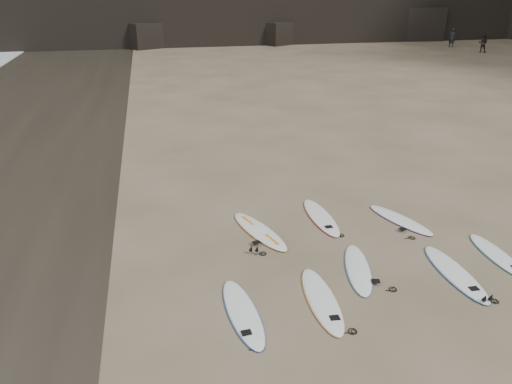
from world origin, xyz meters
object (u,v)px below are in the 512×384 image
surfboard_3 (455,273)px  surfboard_2 (358,269)px  surfboard_6 (321,217)px  person_a (452,38)px  surfboard_1 (322,299)px  surfboard_4 (497,255)px  surfboard_7 (400,220)px  person_b (483,43)px  surfboard_5 (259,231)px  surfboard_0 (243,312)px

surfboard_3 → surfboard_2: bearing=164.0°
surfboard_6 → person_a: size_ratio=1.38×
surfboard_1 → surfboard_4: surfboard_1 is taller
surfboard_7 → person_b: person_b is taller
surfboard_5 → surfboard_7: 4.29m
surfboard_4 → surfboard_3: bearing=-158.7°
surfboard_0 → surfboard_4: size_ratio=1.10×
surfboard_6 → surfboard_0: bearing=-129.0°
surfboard_3 → surfboard_5: 5.28m
surfboard_2 → surfboard_6: bearing=104.2°
surfboard_6 → person_b: size_ratio=1.53×
surfboard_4 → surfboard_6: (-3.79, 3.10, 0.01)m
surfboard_0 → surfboard_6: 5.19m
surfboard_5 → surfboard_2: bearing=-70.1°
person_b → surfboard_2: bearing=95.4°
surfboard_2 → person_b: (27.03, 34.21, 0.82)m
surfboard_5 → person_b: bearing=28.9°
surfboard_1 → surfboard_2: size_ratio=1.08×
person_a → surfboard_7: bearing=112.1°
surfboard_0 → surfboard_5: surfboard_5 is taller
person_b → surfboard_3: bearing=98.4°
surfboard_7 → person_b: bearing=31.6°
surfboard_4 → person_b: bearing=58.1°
person_a → person_b: size_ratio=1.11×
surfboard_6 → surfboard_5: bearing=-167.6°
surfboard_1 → surfboard_7: surfboard_1 is taller
surfboard_4 → surfboard_5: size_ratio=0.87×
surfboard_3 → person_a: size_ratio=1.40×
surfboard_5 → person_a: size_ratio=1.41×
surfboard_3 → surfboard_6: bearing=122.0°
surfboard_2 → surfboard_6: (0.04, 2.97, 0.00)m
surfboard_1 → surfboard_4: (5.13, 0.91, -0.00)m
person_b → surfboard_4: bearing=99.7°
surfboard_6 → person_b: 41.29m
surfboard_3 → person_a: 45.88m
surfboard_6 → surfboard_7: 2.36m
surfboard_0 → person_b: 46.48m
surfboard_0 → surfboard_3: surfboard_3 is taller
surfboard_5 → surfboard_6: surfboard_5 is taller
surfboard_0 → surfboard_2: 3.34m
surfboard_0 → surfboard_7: (5.45, 3.45, -0.00)m
surfboard_2 → surfboard_3: bearing=-1.7°
surfboard_0 → surfboard_4: 7.04m
surfboard_5 → person_a: 45.71m
surfboard_0 → surfboard_5: bearing=67.5°
surfboard_2 → surfboard_3: 2.36m
surfboard_0 → surfboard_7: size_ratio=1.07×
surfboard_5 → surfboard_0: bearing=-126.5°
surfboard_3 → surfboard_7: (0.05, 2.99, -0.00)m
surfboard_5 → surfboard_6: (2.02, 0.49, -0.00)m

